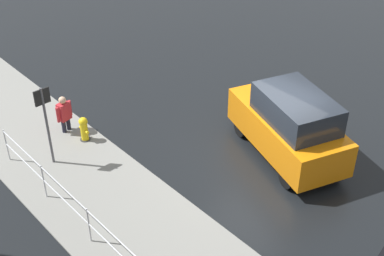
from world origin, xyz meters
name	(u,v)px	position (x,y,z in m)	size (l,w,h in m)	color
ground_plane	(258,160)	(0.00, 0.00, 0.00)	(60.00, 60.00, 0.00)	black
kerb_strip	(138,231)	(0.00, 4.20, 0.02)	(24.00, 3.20, 0.04)	slate
moving_hatchback	(289,125)	(-0.35, -0.80, 1.03)	(4.24, 2.83, 2.06)	orange
fire_hydrant	(84,129)	(4.06, 3.10, 0.40)	(0.42, 0.31, 0.80)	gold
pedestrian	(64,113)	(4.84, 3.26, 0.68)	(0.31, 0.56, 1.22)	#B2262D
metal_railing	(115,245)	(-0.58, 5.21, 0.73)	(10.45, 0.04, 1.05)	#B7BABF
sign_post	(45,115)	(3.72, 4.35, 1.58)	(0.07, 0.44, 2.40)	#4C4C51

